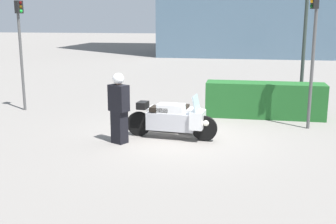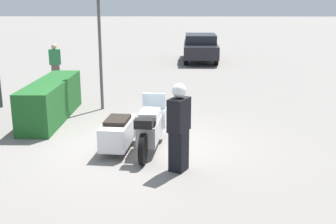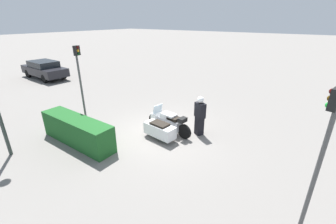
{
  "view_description": "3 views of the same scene",
  "coord_description": "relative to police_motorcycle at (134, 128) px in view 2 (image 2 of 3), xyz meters",
  "views": [
    {
      "loc": [
        1.61,
        -10.52,
        2.99
      ],
      "look_at": [
        -0.18,
        -0.8,
        0.81
      ],
      "focal_mm": 45.0,
      "sensor_mm": 36.0,
      "label": 1
    },
    {
      "loc": [
        -9.06,
        -0.82,
        3.22
      ],
      "look_at": [
        -0.05,
        -0.66,
        0.83
      ],
      "focal_mm": 45.0,
      "sensor_mm": 36.0,
      "label": 2
    },
    {
      "loc": [
        -5.37,
        7.0,
        4.69
      ],
      "look_at": [
        -0.36,
        0.02,
        1.11
      ],
      "focal_mm": 24.0,
      "sensor_mm": 36.0,
      "label": 3
    }
  ],
  "objects": [
    {
      "name": "traffic_light_near",
      "position": [
        3.49,
        1.31,
        1.92
      ],
      "size": [
        0.22,
        0.28,
        3.66
      ],
      "rotation": [
        0.0,
        0.0,
        3.34
      ],
      "color": "#4C4C4C",
      "rests_on": "ground"
    },
    {
      "name": "pedestrian_bystander",
      "position": [
        7.61,
        3.87,
        0.32
      ],
      "size": [
        0.4,
        0.51,
        1.57
      ],
      "rotation": [
        0.0,
        0.0,
        0.34
      ],
      "color": "brown",
      "rests_on": "ground"
    },
    {
      "name": "officer_rider",
      "position": [
        -1.25,
        -0.99,
        0.45
      ],
      "size": [
        0.55,
        0.47,
        1.73
      ],
      "rotation": [
        0.0,
        0.0,
        1.09
      ],
      "color": "black",
      "rests_on": "ground"
    },
    {
      "name": "parked_car_background",
      "position": [
        14.1,
        -2.26,
        0.32
      ],
      "size": [
        4.75,
        1.9,
        1.45
      ],
      "rotation": [
        0.0,
        0.0,
        -0.03
      ],
      "color": "black",
      "rests_on": "ground"
    },
    {
      "name": "police_motorcycle",
      "position": [
        0.0,
        0.0,
        0.0
      ],
      "size": [
        2.38,
        1.4,
        1.15
      ],
      "rotation": [
        0.0,
        0.0,
        -0.1
      ],
      "color": "black",
      "rests_on": "ground"
    },
    {
      "name": "hedge_bush_curbside",
      "position": [
        2.36,
        2.53,
        0.08
      ],
      "size": [
        3.61,
        0.84,
        1.08
      ],
      "primitive_type": "cube",
      "color": "#1E5623",
      "rests_on": "ground"
    },
    {
      "name": "ground_plane",
      "position": [
        0.12,
        -0.1,
        -0.46
      ],
      "size": [
        160.0,
        160.0,
        0.0
      ],
      "primitive_type": "plane",
      "color": "slate"
    }
  ]
}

